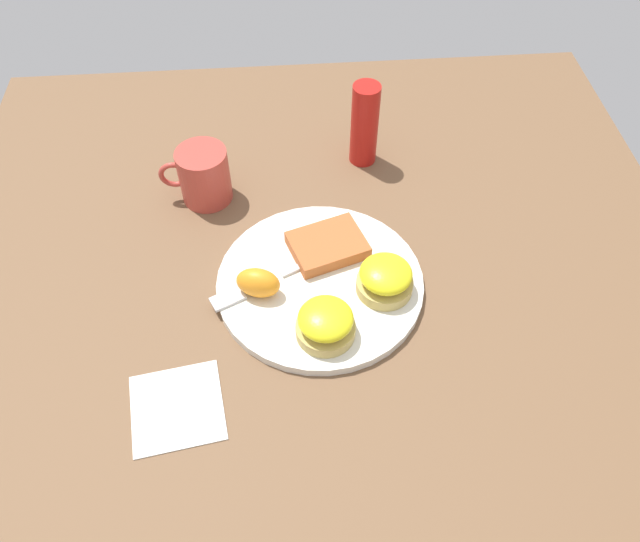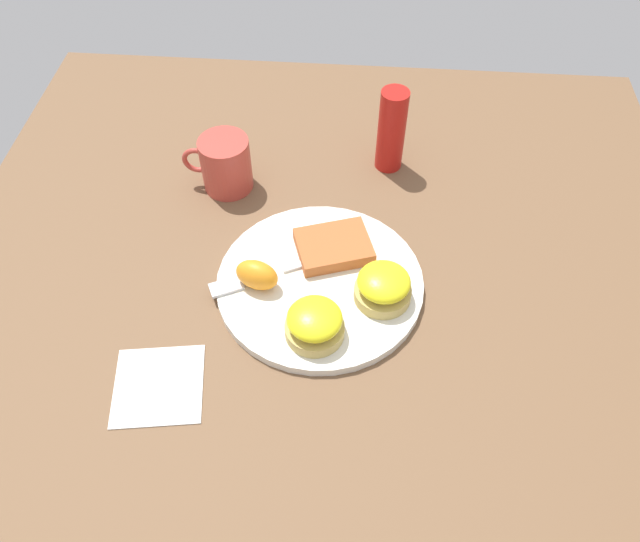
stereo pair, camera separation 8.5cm
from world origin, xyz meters
name	(u,v)px [view 1 (the left image)]	position (x,y,z in m)	size (l,w,h in m)	color
ground_plane	(320,286)	(0.00, 0.00, 0.00)	(1.10, 1.10, 0.00)	brown
plate	(320,283)	(0.00, 0.00, 0.01)	(0.29, 0.29, 0.01)	silver
sandwich_benedict_left	(323,323)	(0.00, 0.09, 0.04)	(0.08, 0.08, 0.05)	tan
sandwich_benedict_right	(385,278)	(-0.09, 0.02, 0.04)	(0.08, 0.08, 0.05)	tan
hashbrown_patty	(328,245)	(-0.02, -0.05, 0.02)	(0.10, 0.08, 0.02)	#B05A2D
orange_wedge	(258,283)	(0.08, 0.02, 0.04)	(0.06, 0.04, 0.04)	orange
fork	(276,277)	(0.06, -0.01, 0.02)	(0.21, 0.11, 0.00)	silver
cup	(203,175)	(0.16, -0.19, 0.04)	(0.11, 0.08, 0.09)	#B23D33
napkin	(177,407)	(0.19, 0.17, 0.00)	(0.11, 0.11, 0.00)	white
condiment_bottle	(365,125)	(-0.09, -0.26, 0.07)	(0.04, 0.04, 0.14)	#B21914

